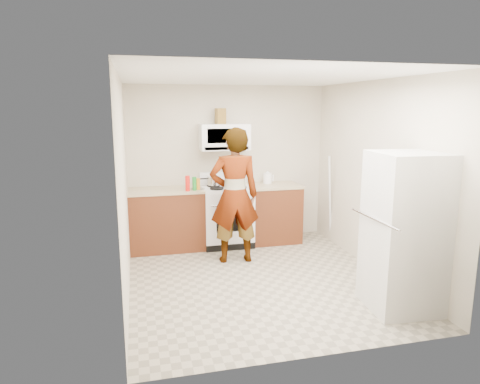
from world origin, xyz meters
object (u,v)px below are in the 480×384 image
object	(u,v)px
gas_range	(226,215)
fridge	(404,232)
microwave	(224,137)
person	(234,196)
saucepan	(214,181)
kettle	(268,178)

from	to	relation	value
gas_range	fridge	xyz separation A→B (m)	(1.38, -2.60, 0.36)
gas_range	microwave	bearing A→B (deg)	90.00
microwave	person	world-z (taller)	microwave
person	saucepan	size ratio (longest dim) A/B	8.45
microwave	person	bearing A→B (deg)	-93.04
gas_range	person	size ratio (longest dim) A/B	0.60
saucepan	gas_range	bearing A→B (deg)	-36.55
microwave	fridge	world-z (taller)	microwave
person	fridge	distance (m)	2.33
person	saucepan	world-z (taller)	person
fridge	kettle	xyz separation A→B (m)	(-0.66, 2.75, 0.17)
microwave	person	distance (m)	1.17
microwave	saucepan	distance (m)	0.71
gas_range	saucepan	distance (m)	0.57
person	fridge	size ratio (longest dim) A/B	1.11
person	kettle	xyz separation A→B (m)	(0.77, 0.91, 0.07)
gas_range	saucepan	world-z (taller)	gas_range
gas_range	kettle	world-z (taller)	gas_range
fridge	kettle	bearing A→B (deg)	107.97
fridge	gas_range	bearing A→B (deg)	122.37
person	kettle	world-z (taller)	person
person	gas_range	bearing A→B (deg)	-90.09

